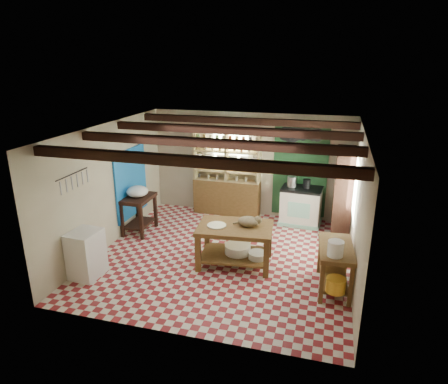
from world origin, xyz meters
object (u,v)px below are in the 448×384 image
(work_table, at_px, (235,245))
(stove, at_px, (301,206))
(right_counter, at_px, (334,267))
(cat, at_px, (248,221))
(prep_table, at_px, (139,214))
(white_cabinet, at_px, (86,254))

(work_table, xyz_separation_m, stove, (1.05, 2.37, 0.06))
(right_counter, height_order, cat, cat)
(prep_table, relative_size, right_counter, 0.77)
(work_table, distance_m, cat, 0.56)
(work_table, distance_m, stove, 2.59)
(prep_table, relative_size, cat, 2.09)
(prep_table, xyz_separation_m, cat, (2.75, -0.81, 0.47))
(work_table, height_order, cat, cat)
(white_cabinet, xyz_separation_m, right_counter, (4.40, 0.79, -0.04))
(work_table, relative_size, stove, 1.51)
(white_cabinet, bearing_deg, right_counter, 13.69)
(white_cabinet, distance_m, right_counter, 4.47)
(work_table, xyz_separation_m, prep_table, (-2.50, 0.89, 0.03))
(right_counter, bearing_deg, cat, 159.97)
(stove, relative_size, cat, 2.28)
(work_table, bearing_deg, white_cabinet, -160.79)
(stove, bearing_deg, work_table, -109.62)
(right_counter, bearing_deg, white_cabinet, -174.32)
(white_cabinet, bearing_deg, prep_table, 93.01)
(stove, height_order, cat, cat)
(work_table, bearing_deg, cat, 11.31)
(prep_table, bearing_deg, white_cabinet, -90.98)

